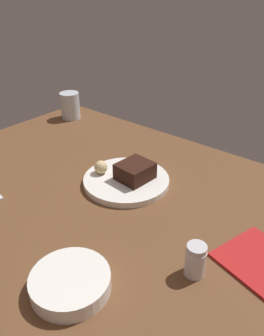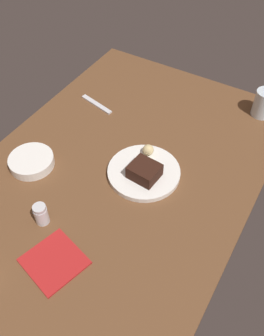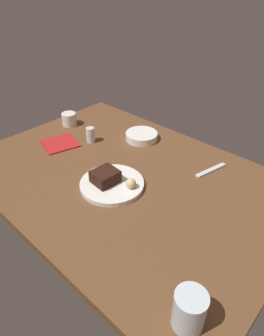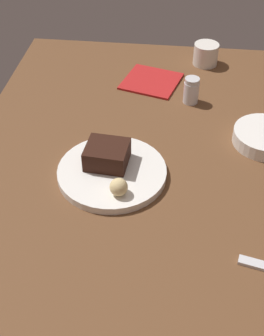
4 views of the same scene
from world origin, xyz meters
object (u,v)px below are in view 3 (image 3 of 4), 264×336
bread_roll (131,183)px  dessert_spoon (211,170)px  dessert_plate (112,184)px  folded_napkin (60,143)px  side_bowl (142,136)px  salt_shaker (91,135)px  coffee_cup (69,119)px  water_glass (189,310)px  chocolate_cake_slice (105,177)px

bread_roll → dessert_spoon: size_ratio=0.24×
dessert_plate → folded_napkin: 39.10cm
side_bowl → folded_napkin: size_ratio=1.01×
salt_shaker → folded_napkin: 14.11cm
bread_roll → salt_shaker: (-37.29, 13.52, -0.15)cm
side_bowl → coffee_cup: coffee_cup is taller
salt_shaker → coffee_cup: 20.95cm
salt_shaker → water_glass: 87.21cm
dessert_spoon → folded_napkin: bearing=-52.4°
water_glass → dessert_spoon: size_ratio=0.67×
bread_roll → coffee_cup: size_ratio=0.52×
bread_roll → side_bowl: 37.88cm
bread_roll → salt_shaker: 39.67cm
folded_napkin → chocolate_cake_slice: bearing=-9.8°
chocolate_cake_slice → salt_shaker: salt_shaker is taller
bread_roll → coffee_cup: coffee_cup is taller
dessert_plate → water_glass: water_glass is taller
coffee_cup → dessert_plate: bearing=-21.2°
salt_shaker → dessert_spoon: salt_shaker is taller
chocolate_cake_slice → coffee_cup: (-48.89, 21.03, -0.90)cm
chocolate_cake_slice → coffee_cup: same height
side_bowl → dessert_spoon: bearing=-0.7°
chocolate_cake_slice → water_glass: 54.28cm
chocolate_cake_slice → side_bowl: bearing=110.9°
water_glass → folded_napkin: 91.11cm
folded_napkin → dessert_plate: bearing=-7.5°
coffee_cup → water_glass: bearing=-23.3°
dessert_spoon → salt_shaker: bearing=-59.1°
dessert_plate → chocolate_cake_slice: chocolate_cake_slice is taller
dessert_plate → chocolate_cake_slice: (-1.99, -1.26, 3.10)cm
chocolate_cake_slice → bread_roll: 9.74cm
bread_roll → salt_shaker: bearing=160.1°
dessert_plate → coffee_cup: bearing=158.8°
dessert_plate → side_bowl: size_ratio=1.60×
dessert_spoon → chocolate_cake_slice: bearing=-21.4°
coffee_cup → salt_shaker: bearing=-10.5°
chocolate_cake_slice → coffee_cup: bearing=156.7°
dessert_plate → dessert_spoon: (21.17, 32.67, -0.50)cm
chocolate_cake_slice → bread_roll: (9.00, 3.70, -0.43)cm
dessert_plate → side_bowl: 36.42cm
chocolate_cake_slice → water_glass: water_glass is taller
dessert_spoon → folded_napkin: dessert_spoon is taller
folded_napkin → salt_shaker: bearing=52.0°
salt_shaker → dessert_spoon: (51.45, 16.72, -3.02)cm
salt_shaker → water_glass: bearing=-26.3°
water_glass → coffee_cup: (-98.73, 42.51, -1.97)cm
water_glass → folded_napkin: (-86.62, 27.85, -4.72)cm
chocolate_cake_slice → bread_roll: bearing=22.3°
salt_shaker → water_glass: (78.13, -38.70, 1.65)cm
coffee_cup → folded_napkin: size_ratio=0.49×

